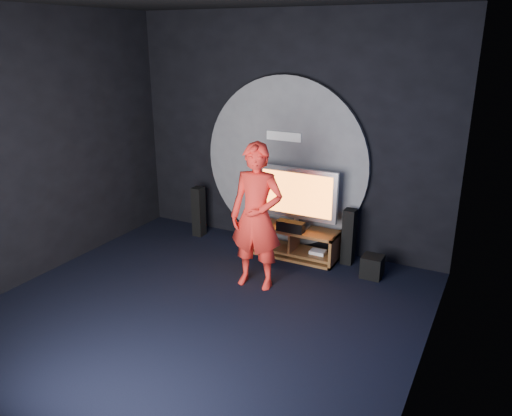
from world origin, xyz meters
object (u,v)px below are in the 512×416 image
Objects in this scene: tower_speaker_left at (199,212)px; player at (257,217)px; media_console at (294,244)px; tv at (297,195)px; subwoofer at (372,266)px; tower_speaker_right at (349,237)px.

player is at bearing -34.08° from tower_speaker_left.
player reaches higher than tower_speaker_left.
tower_speaker_left is at bearing 178.04° from media_console.
subwoofer is (1.21, -0.19, -0.79)m from tv.
tv reaches higher than tower_speaker_right.
player is (-0.86, -1.20, 0.54)m from tower_speaker_right.
subwoofer is at bearing -32.07° from tower_speaker_right.
media_console is at bearing 79.54° from player.
tower_speaker_right is 2.70× the size of subwoofer.
tv is at bearing 171.09° from subwoofer.
subwoofer is 0.16× the size of player.
tower_speaker_left is (-1.73, 0.06, 0.21)m from media_console.
tv is 0.64× the size of player.
tv is at bearing 96.35° from media_console.
tower_speaker_left is at bearing 140.32° from player.
tv is 1.12m from player.
tv is 1.48× the size of tower_speaker_right.
tv is 0.95m from tower_speaker_right.
tv is (-0.01, 0.07, 0.74)m from media_console.
tower_speaker_right is (0.78, 0.08, -0.53)m from tv.
tower_speaker_left reaches higher than media_console.
player is at bearing -125.73° from tower_speaker_right.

